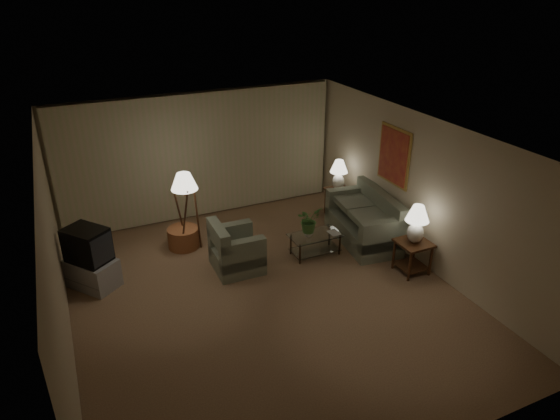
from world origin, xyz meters
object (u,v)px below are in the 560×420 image
object	(u,v)px
tv_cabinet	(92,273)
table_lamp_near	(417,221)
sofa	(363,222)
floor_lamp	(186,210)
ottoman	(183,238)
vase	(309,232)
crt_tv	(87,245)
armchair	(237,251)
side_table_near	(413,251)
side_table_far	(337,197)
table_lamp_far	(339,172)
coffee_table	(315,241)

from	to	relation	value
tv_cabinet	table_lamp_near	bearing A→B (deg)	32.25
sofa	floor_lamp	bearing A→B (deg)	-102.34
sofa	ottoman	xyz separation A→B (m)	(-3.31, 1.21, -0.20)
table_lamp_near	vase	xyz separation A→B (m)	(-1.42, 1.25, -0.52)
floor_lamp	vase	xyz separation A→B (m)	(1.95, -1.26, -0.31)
crt_tv	ottoman	size ratio (longest dim) A/B	1.40
sofa	ottoman	world-z (taller)	sofa
armchair	floor_lamp	bearing A→B (deg)	28.78
tv_cabinet	crt_tv	world-z (taller)	crt_tv
crt_tv	vase	xyz separation A→B (m)	(3.78, -0.64, -0.29)
tv_cabinet	vase	world-z (taller)	vase
side_table_near	crt_tv	size ratio (longest dim) A/B	0.72
side_table_far	crt_tv	size ratio (longest dim) A/B	0.72
table_lamp_far	vase	size ratio (longest dim) A/B	3.92
sofa	side_table_far	size ratio (longest dim) A/B	3.36
floor_lamp	vase	size ratio (longest dim) A/B	9.18
armchair	side_table_far	bearing A→B (deg)	-65.46
side_table_near	tv_cabinet	bearing A→B (deg)	160.00
armchair	coffee_table	xyz separation A→B (m)	(1.51, -0.15, -0.09)
table_lamp_far	side_table_near	bearing A→B (deg)	-90.00
crt_tv	table_lamp_far	bearing A→B (deg)	59.99
coffee_table	tv_cabinet	bearing A→B (deg)	170.72
vase	coffee_table	bearing A→B (deg)	-0.00
sofa	side_table_far	distance (m)	1.26
armchair	table_lamp_near	world-z (taller)	table_lamp_near
side_table_near	tv_cabinet	world-z (taller)	side_table_near
floor_lamp	ottoman	xyz separation A→B (m)	(-0.10, 0.06, -0.61)
armchair	crt_tv	size ratio (longest dim) A/B	1.07
side_table_far	vase	size ratio (longest dim) A/B	3.58
ottoman	side_table_near	bearing A→B (deg)	-36.52
table_lamp_far	tv_cabinet	distance (m)	5.30
tv_cabinet	ottoman	xyz separation A→B (m)	(1.74, 0.67, -0.05)
side_table_far	floor_lamp	distance (m)	3.39
armchair	side_table_near	bearing A→B (deg)	-115.51
coffee_table	crt_tv	distance (m)	4.02
sofa	coffee_table	bearing A→B (deg)	-77.46
vase	table_lamp_far	bearing A→B (deg)	43.58
tv_cabinet	floor_lamp	distance (m)	2.01
sofa	table_lamp_near	xyz separation A→B (m)	(0.15, -1.35, 0.62)
sofa	table_lamp_far	world-z (taller)	table_lamp_far
sofa	coffee_table	size ratio (longest dim) A/B	2.07
tv_cabinet	ottoman	distance (m)	1.87
floor_lamp	vase	world-z (taller)	floor_lamp
tv_cabinet	vase	size ratio (longest dim) A/B	5.87
armchair	tv_cabinet	distance (m)	2.47
sofa	crt_tv	world-z (taller)	crt_tv
side_table_far	tv_cabinet	size ratio (longest dim) A/B	0.61
sofa	ottoman	distance (m)	3.53
table_lamp_far	ottoman	size ratio (longest dim) A/B	1.10
side_table_near	coffee_table	world-z (taller)	side_table_near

